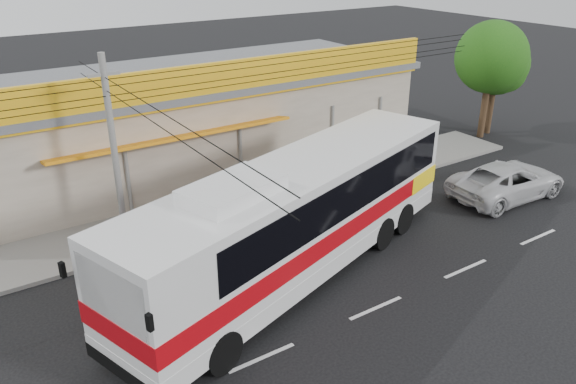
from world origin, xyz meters
name	(u,v)px	position (x,y,z in m)	size (l,w,h in m)	color
ground	(326,271)	(0.00, 0.00, 0.00)	(120.00, 120.00, 0.00)	black
sidewalk	(239,204)	(0.00, 6.00, 0.07)	(30.00, 3.20, 0.15)	gray
lane_markings	(376,308)	(0.00, -2.50, 0.00)	(50.00, 0.12, 0.01)	silver
storefront_building	(181,120)	(-0.01, 11.54, 2.30)	(22.60, 9.20, 5.70)	gray
coach_bus	(302,209)	(-0.67, 0.46, 2.28)	(14.05, 7.04, 4.26)	silver
motorbike_red	(130,236)	(-5.00, 4.70, 0.70)	(0.73, 2.10, 1.11)	#960B0A
white_car	(507,181)	(10.02, 0.49, 0.76)	(2.51, 5.44, 1.51)	silver
utility_pole	(106,90)	(-4.97, 5.40, 5.69)	(34.00, 14.00, 6.90)	slate
tree_near	(499,65)	(16.70, 6.64, 3.84)	(3.42, 3.42, 5.67)	#352515
tree_far	(494,60)	(15.81, 6.38, 4.29)	(3.83, 3.83, 6.34)	#352515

